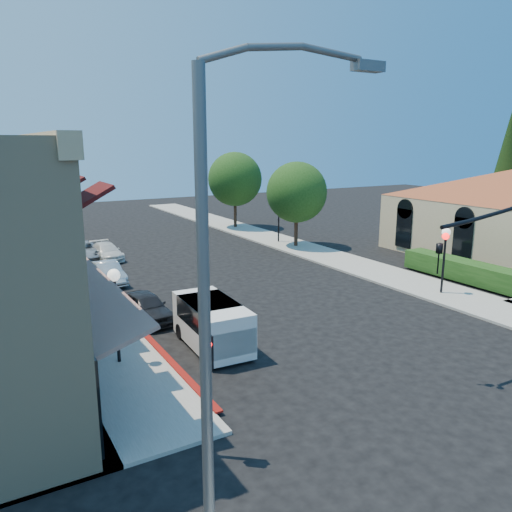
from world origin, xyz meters
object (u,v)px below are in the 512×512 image
street_tree_a (297,192)px  parked_car_a (146,307)px  parked_car_c (107,252)px  lamppost_left_far (53,232)px  cobra_streetlight (224,305)px  conifer_far (508,160)px  white_van (212,322)px  lamppost_right_far (279,209)px  parked_car_b (108,273)px  street_tree_b (235,179)px  parked_car_d (83,251)px  secondary_signal (206,374)px  lamppost_left_near (115,292)px  lamppost_right_near (445,244)px

street_tree_a → parked_car_a: street_tree_a is taller
parked_car_c → lamppost_left_far: bearing=-144.0°
lamppost_left_far → cobra_streetlight: bearing=-91.5°
conifer_far → white_van: bearing=-162.6°
conifer_far → lamppost_left_far: size_ratio=3.08×
lamppost_right_far → parked_car_b: (-14.70, -5.00, -2.13)m
street_tree_b → parked_car_d: size_ratio=1.67×
secondary_signal → street_tree_a: bearing=50.8°
street_tree_a → lamppost_left_near: (-17.30, -14.00, -1.46)m
lamppost_left_near → lamppost_right_far: bearing=43.3°
cobra_streetlight → lamppost_right_near: 20.44m
lamppost_left_far → parked_car_c: size_ratio=0.93×
parked_car_d → parked_car_c: bearing=-32.1°
lamppost_left_near → lamppost_right_near: same height
white_van → parked_car_a: 4.51m
street_tree_a → street_tree_b: bearing=90.0°
street_tree_a → parked_car_a: 18.37m
street_tree_b → lamppost_left_near: street_tree_b is taller
street_tree_a → lamppost_right_far: size_ratio=1.82×
parked_car_a → parked_car_d: 14.00m
lamppost_left_near → lamppost_left_far: 14.00m
secondary_signal → parked_car_a: secondary_signal is taller
lamppost_right_far → parked_car_a: bearing=-140.8°
street_tree_b → white_van: size_ratio=1.65×
street_tree_a → lamppost_left_far: street_tree_a is taller
secondary_signal → conifer_far: bearing=24.7°
lamppost_right_far → lamppost_right_near: bearing=-90.0°
lamppost_right_far → parked_car_b: lamppost_right_far is taller
lamppost_left_far → street_tree_a: bearing=0.0°
conifer_far → lamppost_right_far: conifer_far is taller
lamppost_right_far → parked_car_a: lamppost_right_far is taller
cobra_streetlight → parked_car_d: 28.54m
white_van → parked_car_b: white_van is taller
secondary_signal → parked_car_b: 17.77m
lamppost_right_near → parked_car_c: size_ratio=0.93×
street_tree_a → lamppost_left_near: size_ratio=1.82×
parked_car_b → parked_car_c: size_ratio=0.96×
lamppost_right_near → white_van: size_ratio=0.84×
street_tree_a → street_tree_b: street_tree_b is taller
conifer_far → secondary_signal: size_ratio=3.31×
street_tree_b → parked_car_b: 20.24m
parked_car_b → street_tree_a: bearing=9.0°
parked_car_d → conifer_far: bearing=-9.7°
street_tree_b → cobra_streetlight: size_ratio=0.75×
cobra_streetlight → street_tree_a: bearing=53.2°
lamppost_right_near → conifer_far: bearing=27.1°
parked_car_c → street_tree_b: bearing=24.2°
secondary_signal → parked_car_a: (1.80, 10.59, -1.68)m
street_tree_a → parked_car_b: street_tree_a is taller
secondary_signal → parked_car_b: (1.80, 17.59, -1.71)m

